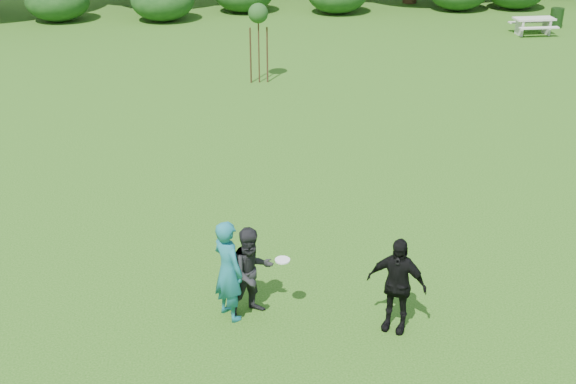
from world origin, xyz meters
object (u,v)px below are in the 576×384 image
at_px(player_grey, 252,272).
at_px(trash_can_near, 557,18).
at_px(player_black, 396,284).
at_px(picnic_table, 534,23).
at_px(sapling, 258,15).
at_px(player_teal, 228,270).

relative_size(player_grey, trash_can_near, 1.96).
xyz_separation_m(player_grey, player_black, (2.47, -0.77, 0.03)).
bearing_deg(picnic_table, trash_can_near, 35.71).
xyz_separation_m(player_grey, trash_can_near, (16.23, 21.17, -0.43)).
distance_m(trash_can_near, picnic_table, 2.11).
distance_m(player_grey, player_black, 2.58).
relative_size(player_black, picnic_table, 1.01).
bearing_deg(trash_can_near, player_grey, -127.48).
relative_size(player_grey, picnic_table, 0.98).
xyz_separation_m(player_grey, sapling, (1.49, 14.28, 1.54)).
distance_m(player_grey, trash_can_near, 26.68).
bearing_deg(player_teal, sapling, -40.07).
height_order(sapling, picnic_table, sapling).
height_order(player_teal, sapling, sapling).
xyz_separation_m(player_black, trash_can_near, (13.77, 21.94, -0.46)).
relative_size(player_teal, trash_can_near, 2.17).
relative_size(sapling, picnic_table, 1.58).
xyz_separation_m(player_teal, trash_can_near, (16.65, 21.19, -0.53)).
relative_size(player_teal, player_black, 1.08).
bearing_deg(player_teal, picnic_table, -69.26).
bearing_deg(sapling, player_teal, -97.61).
relative_size(trash_can_near, picnic_table, 0.50).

